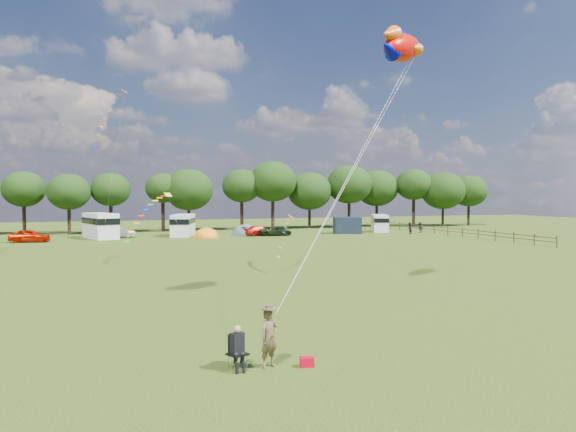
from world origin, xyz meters
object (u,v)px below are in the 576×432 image
object	(u,v)px
campervan_c	(183,224)
camp_chair	(237,343)
campervan_b	(100,225)
tent_greyblue	(246,235)
car_a	(30,236)
car_d	(275,231)
car_b	(116,232)
tent_orange	(206,238)
kite_flyer	(269,338)
walker_b	(420,227)
car_c	(259,231)
campervan_d	(380,223)
walker_a	(409,228)
fish_kite	(400,47)

from	to	relation	value
campervan_c	camp_chair	distance (m)	55.33
campervan_b	tent_greyblue	bearing A→B (deg)	-110.48
car_a	car_d	size ratio (longest dim) A/B	1.00
car_b	car_d	size ratio (longest dim) A/B	0.92
tent_orange	kite_flyer	xyz separation A→B (m)	(-8.21, -51.03, 0.90)
campervan_c	walker_b	xyz separation A→B (m)	(31.66, -5.12, -0.74)
car_c	campervan_c	xyz separation A→B (m)	(-9.29, 2.71, 0.85)
car_a	kite_flyer	xyz separation A→B (m)	(11.49, -51.50, 0.19)
campervan_d	tent_greyblue	size ratio (longest dim) A/B	1.29
tent_greyblue	kite_flyer	size ratio (longest dim) A/B	2.25
kite_flyer	campervan_c	bearing A→B (deg)	58.14
tent_orange	walker_a	xyz separation A→B (m)	(26.94, -2.45, 0.75)
car_a	car_d	distance (m)	28.74
car_d	kite_flyer	bearing A→B (deg)	167.38
car_a	car_d	xyz separation A→B (m)	(28.74, 0.12, -0.13)
car_a	campervan_b	size ratio (longest dim) A/B	0.66
camp_chair	car_d	bearing A→B (deg)	46.65
tent_orange	kite_flyer	bearing A→B (deg)	-99.14
car_d	campervan_d	xyz separation A→B (m)	(16.36, 2.26, 0.69)
campervan_c	kite_flyer	distance (m)	55.35
tent_greyblue	camp_chair	size ratio (longest dim) A/B	3.00
kite_flyer	walker_a	bearing A→B (deg)	28.48
car_a	campervan_c	xyz separation A→B (m)	(17.49, 3.52, 0.75)
car_c	tent_greyblue	size ratio (longest dim) A/B	1.02
kite_flyer	fish_kite	bearing A→B (deg)	17.29
campervan_c	tent_greyblue	bearing A→B (deg)	-82.99
campervan_b	fish_kite	world-z (taller)	fish_kite
car_c	walker_b	distance (m)	22.50
car_a	walker_a	distance (m)	46.73
camp_chair	campervan_b	bearing A→B (deg)	69.28
kite_flyer	camp_chair	xyz separation A→B (m)	(-1.00, 0.14, -0.10)
campervan_d	walker_a	bearing A→B (deg)	-140.80
car_c	tent_greyblue	bearing A→B (deg)	36.33
car_d	walker_a	distance (m)	18.16
tent_greyblue	walker_a	size ratio (longest dim) A/B	2.67
campervan_c	tent_greyblue	size ratio (longest dim) A/B	1.47
car_d	campervan_b	world-z (taller)	campervan_b
fish_kite	walker_a	xyz separation A→B (m)	(24.94, 39.08, -12.35)
car_b	fish_kite	world-z (taller)	fish_kite
tent_orange	walker_a	bearing A→B (deg)	-5.20
campervan_c	fish_kite	distance (m)	47.18
car_a	walker_b	size ratio (longest dim) A/B	2.97
campervan_d	campervan_c	bearing A→B (deg)	110.66
fish_kite	campervan_b	bearing A→B (deg)	72.31
car_c	campervan_c	distance (m)	9.71
campervan_b	campervan_d	distance (m)	37.59
campervan_b	kite_flyer	world-z (taller)	campervan_b
campervan_b	campervan_d	world-z (taller)	campervan_b
campervan_b	car_a	bearing A→B (deg)	95.84
car_a	fish_kite	world-z (taller)	fish_kite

